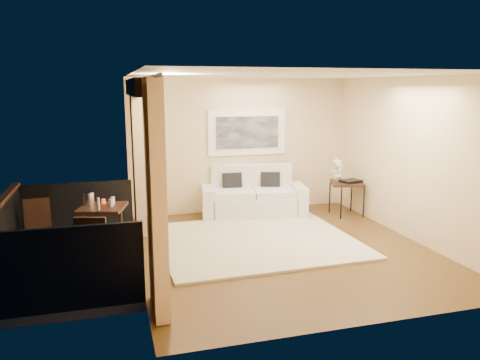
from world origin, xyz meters
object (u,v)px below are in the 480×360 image
object	(u,v)px
side_table	(347,185)
ice_bucket	(88,199)
balcony_chair_near	(89,249)
sofa	(253,198)
orchid	(338,169)
balcony_chair_far	(38,221)
bistro_table	(102,211)

from	to	relation	value
side_table	ice_bucket	size ratio (longest dim) A/B	3.91
balcony_chair_near	sofa	bearing A→B (deg)	58.67
ice_bucket	orchid	bearing A→B (deg)	11.85
balcony_chair_far	orchid	bearing A→B (deg)	-179.54
sofa	balcony_chair_far	distance (m)	4.01
sofa	bistro_table	world-z (taller)	sofa
orchid	balcony_chair_far	size ratio (longest dim) A/B	0.57
sofa	side_table	xyz separation A→B (m)	(1.79, -0.54, 0.27)
orchid	bistro_table	bearing A→B (deg)	-165.99
side_table	orchid	distance (m)	0.36
side_table	orchid	bearing A→B (deg)	147.00
sofa	ice_bucket	world-z (taller)	sofa
side_table	balcony_chair_near	world-z (taller)	balcony_chair_near
bistro_table	sofa	bearing A→B (deg)	28.50
sofa	bistro_table	size ratio (longest dim) A/B	2.72
sofa	ice_bucket	distance (m)	3.42
sofa	ice_bucket	size ratio (longest dim) A/B	10.75
bistro_table	ice_bucket	bearing A→B (deg)	145.34
side_table	balcony_chair_far	bearing A→B (deg)	-173.54
balcony_chair_far	balcony_chair_near	xyz separation A→B (m)	(0.81, -1.66, 0.04)
side_table	bistro_table	size ratio (longest dim) A/B	0.99
bistro_table	ice_bucket	size ratio (longest dim) A/B	3.95
side_table	orchid	size ratio (longest dim) A/B	1.58
bistro_table	balcony_chair_far	size ratio (longest dim) A/B	0.91
bistro_table	balcony_chair_far	bearing A→B (deg)	158.63
balcony_chair_near	ice_bucket	bearing A→B (deg)	107.09
side_table	bistro_table	world-z (taller)	bistro_table
orchid	bistro_table	world-z (taller)	orchid
balcony_chair_near	ice_bucket	xyz separation A→B (m)	(-0.04, 1.42, 0.33)
balcony_chair_far	side_table	bearing A→B (deg)	179.18
bistro_table	ice_bucket	distance (m)	0.30
sofa	side_table	distance (m)	1.88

